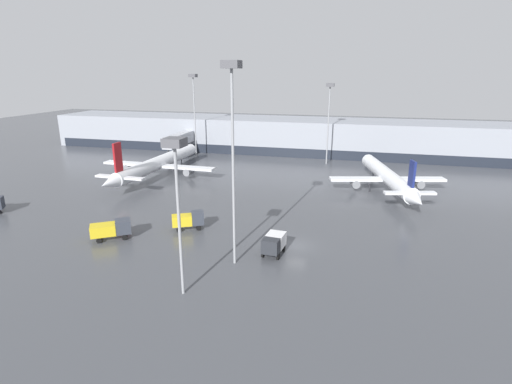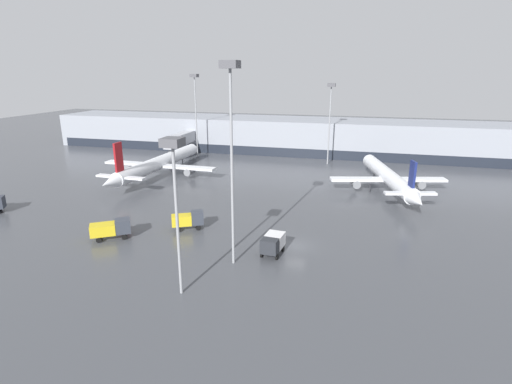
{
  "view_description": "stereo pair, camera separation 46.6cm",
  "coord_description": "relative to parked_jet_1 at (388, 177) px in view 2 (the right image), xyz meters",
  "views": [
    {
      "loc": [
        6.72,
        -46.64,
        21.39
      ],
      "look_at": [
        -8.49,
        12.15,
        3.0
      ],
      "focal_mm": 28.0,
      "sensor_mm": 36.0,
      "label": 1
    },
    {
      "loc": [
        7.17,
        -46.52,
        21.39
      ],
      "look_at": [
        -8.49,
        12.15,
        3.0
      ],
      "focal_mm": 28.0,
      "sensor_mm": 36.0,
      "label": 2
    }
  ],
  "objects": [
    {
      "name": "ground_plane",
      "position": [
        -12.39,
        -28.31,
        -2.81
      ],
      "size": [
        320.0,
        320.0,
        0.0
      ],
      "primitive_type": "plane",
      "color": "#424449"
    },
    {
      "name": "terminal_building",
      "position": [
        -12.55,
        33.61,
        1.68
      ],
      "size": [
        160.0,
        29.78,
        9.0
      ],
      "color": "gray",
      "rests_on": "ground_plane"
    },
    {
      "name": "parked_jet_1",
      "position": [
        0.0,
        0.0,
        0.0
      ],
      "size": [
        21.01,
        32.65,
        8.27
      ],
      "rotation": [
        0.0,
        0.0,
        1.81
      ],
      "color": "silver",
      "rests_on": "ground_plane"
    },
    {
      "name": "parked_jet_2",
      "position": [
        -46.45,
        -0.3,
        -0.03
      ],
      "size": [
        25.42,
        37.92,
        9.36
      ],
      "rotation": [
        0.0,
        0.0,
        1.54
      ],
      "color": "silver",
      "rests_on": "ground_plane"
    },
    {
      "name": "service_truck_1",
      "position": [
        -27.98,
        -26.55,
        -1.34
      ],
      "size": [
        4.64,
        3.46,
        2.56
      ],
      "rotation": [
        0.0,
        0.0,
        0.48
      ],
      "color": "gold",
      "rests_on": "ground_plane"
    },
    {
      "name": "service_truck_2",
      "position": [
        -36.48,
        -32.2,
        -1.35
      ],
      "size": [
        5.38,
        4.51,
        2.52
      ],
      "rotation": [
        0.0,
        0.0,
        0.58
      ],
      "color": "gold",
      "rests_on": "ground_plane"
    },
    {
      "name": "service_truck_3",
      "position": [
        -14.71,
        -31.38,
        -1.31
      ],
      "size": [
        2.46,
        4.07,
        2.42
      ],
      "rotation": [
        0.0,
        0.0,
        4.62
      ],
      "color": "silver",
      "rests_on": "ground_plane"
    },
    {
      "name": "traffic_cone_0",
      "position": [
        4.18,
        2.92,
        -2.52
      ],
      "size": [
        0.46,
        0.46,
        0.59
      ],
      "color": "orange",
      "rests_on": "ground_plane"
    },
    {
      "name": "apron_light_mast_0",
      "position": [
        -46.41,
        20.34,
        13.32
      ],
      "size": [
        1.8,
        1.8,
        20.79
      ],
      "color": "gray",
      "rests_on": "ground_plane"
    },
    {
      "name": "apron_light_mast_1",
      "position": [
        -18.61,
        -34.8,
        14.44
      ],
      "size": [
        1.8,
        1.8,
        22.47
      ],
      "color": "gray",
      "rests_on": "ground_plane"
    },
    {
      "name": "apron_light_mast_3",
      "position": [
        -12.82,
        20.42,
        11.99
      ],
      "size": [
        1.8,
        1.8,
        18.82
      ],
      "color": "gray",
      "rests_on": "ground_plane"
    },
    {
      "name": "apron_light_mast_4",
      "position": [
        -21.64,
        -42.44,
        9.81
      ],
      "size": [
        1.8,
        1.8,
        15.7
      ],
      "color": "gray",
      "rests_on": "ground_plane"
    }
  ]
}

